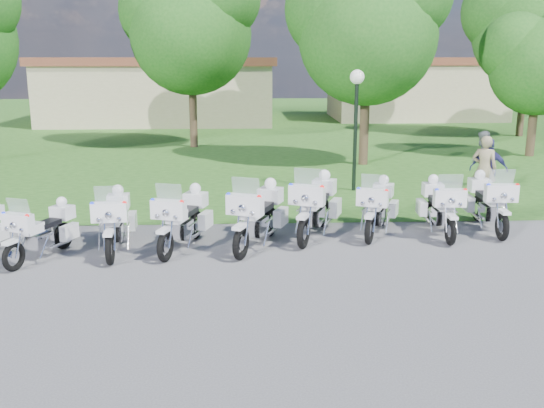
{
  "coord_description": "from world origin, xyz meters",
  "views": [
    {
      "loc": [
        -0.55,
        -11.77,
        4.1
      ],
      "look_at": [
        0.01,
        1.2,
        0.95
      ],
      "focal_mm": 40.0,
      "sensor_mm": 36.0,
      "label": 1
    }
  ],
  "objects_px": {
    "motorcycle_3": "(184,218)",
    "motorcycle_6": "(378,206)",
    "bystander_a": "(484,169)",
    "motorcycle_7": "(440,206)",
    "lamp_post": "(356,99)",
    "bystander_c": "(488,170)",
    "motorcycle_2": "(115,220)",
    "motorcycle_4": "(259,215)",
    "motorcycle_8": "(488,202)",
    "motorcycle_1": "(43,230)",
    "motorcycle_5": "(316,205)",
    "bystander_b": "(481,159)"
  },
  "relations": [
    {
      "from": "motorcycle_2",
      "to": "lamp_post",
      "type": "xyz_separation_m",
      "value": [
        6.24,
        5.81,
        2.19
      ]
    },
    {
      "from": "motorcycle_6",
      "to": "motorcycle_7",
      "type": "bearing_deg",
      "value": -160.26
    },
    {
      "from": "lamp_post",
      "to": "motorcycle_6",
      "type": "bearing_deg",
      "value": -93.25
    },
    {
      "from": "motorcycle_6",
      "to": "motorcycle_8",
      "type": "distance_m",
      "value": 2.79
    },
    {
      "from": "bystander_b",
      "to": "motorcycle_3",
      "type": "bearing_deg",
      "value": -19.83
    },
    {
      "from": "bystander_a",
      "to": "motorcycle_3",
      "type": "bearing_deg",
      "value": 50.65
    },
    {
      "from": "motorcycle_2",
      "to": "motorcycle_3",
      "type": "bearing_deg",
      "value": 179.42
    },
    {
      "from": "motorcycle_2",
      "to": "motorcycle_4",
      "type": "bearing_deg",
      "value": 178.96
    },
    {
      "from": "motorcycle_1",
      "to": "motorcycle_4",
      "type": "relative_size",
      "value": 0.84
    },
    {
      "from": "motorcycle_6",
      "to": "motorcycle_7",
      "type": "distance_m",
      "value": 1.48
    },
    {
      "from": "bystander_c",
      "to": "motorcycle_4",
      "type": "bearing_deg",
      "value": 56.25
    },
    {
      "from": "motorcycle_1",
      "to": "bystander_b",
      "type": "xyz_separation_m",
      "value": [
        11.87,
        6.75,
        0.3
      ]
    },
    {
      "from": "motorcycle_5",
      "to": "bystander_c",
      "type": "distance_m",
      "value": 6.41
    },
    {
      "from": "motorcycle_2",
      "to": "motorcycle_7",
      "type": "distance_m",
      "value": 7.51
    },
    {
      "from": "motorcycle_4",
      "to": "bystander_c",
      "type": "distance_m",
      "value": 7.95
    },
    {
      "from": "motorcycle_1",
      "to": "motorcycle_8",
      "type": "distance_m",
      "value": 10.3
    },
    {
      "from": "motorcycle_5",
      "to": "bystander_c",
      "type": "height_order",
      "value": "bystander_c"
    },
    {
      "from": "motorcycle_8",
      "to": "lamp_post",
      "type": "relative_size",
      "value": 0.65
    },
    {
      "from": "motorcycle_6",
      "to": "bystander_a",
      "type": "bearing_deg",
      "value": -118.23
    },
    {
      "from": "bystander_a",
      "to": "bystander_c",
      "type": "bearing_deg",
      "value": -118.47
    },
    {
      "from": "motorcycle_7",
      "to": "bystander_c",
      "type": "height_order",
      "value": "bystander_c"
    },
    {
      "from": "motorcycle_7",
      "to": "bystander_b",
      "type": "distance_m",
      "value": 6.1
    },
    {
      "from": "motorcycle_5",
      "to": "lamp_post",
      "type": "bearing_deg",
      "value": -89.09
    },
    {
      "from": "motorcycle_2",
      "to": "bystander_b",
      "type": "height_order",
      "value": "bystander_b"
    },
    {
      "from": "motorcycle_5",
      "to": "motorcycle_7",
      "type": "bearing_deg",
      "value": -157.82
    },
    {
      "from": "motorcycle_7",
      "to": "lamp_post",
      "type": "bearing_deg",
      "value": -73.2
    },
    {
      "from": "bystander_b",
      "to": "motorcycle_5",
      "type": "bearing_deg",
      "value": -12.5
    },
    {
      "from": "motorcycle_4",
      "to": "motorcycle_6",
      "type": "bearing_deg",
      "value": -141.3
    },
    {
      "from": "motorcycle_1",
      "to": "lamp_post",
      "type": "relative_size",
      "value": 0.54
    },
    {
      "from": "motorcycle_4",
      "to": "bystander_b",
      "type": "relative_size",
      "value": 1.34
    },
    {
      "from": "motorcycle_3",
      "to": "motorcycle_5",
      "type": "relative_size",
      "value": 0.93
    },
    {
      "from": "motorcycle_1",
      "to": "lamp_post",
      "type": "xyz_separation_m",
      "value": [
        7.64,
        6.26,
        2.26
      ]
    },
    {
      "from": "motorcycle_1",
      "to": "bystander_c",
      "type": "xyz_separation_m",
      "value": [
        11.32,
        4.77,
        0.32
      ]
    },
    {
      "from": "motorcycle_2",
      "to": "bystander_b",
      "type": "bearing_deg",
      "value": -153.65
    },
    {
      "from": "motorcycle_5",
      "to": "bystander_c",
      "type": "xyz_separation_m",
      "value": [
        5.44,
        3.38,
        0.18
      ]
    },
    {
      "from": "motorcycle_3",
      "to": "motorcycle_6",
      "type": "distance_m",
      "value": 4.61
    },
    {
      "from": "motorcycle_4",
      "to": "bystander_b",
      "type": "bearing_deg",
      "value": -118.59
    },
    {
      "from": "motorcycle_4",
      "to": "bystander_b",
      "type": "xyz_separation_m",
      "value": [
        7.35,
        6.1,
        0.19
      ]
    },
    {
      "from": "motorcycle_2",
      "to": "motorcycle_5",
      "type": "height_order",
      "value": "motorcycle_5"
    },
    {
      "from": "motorcycle_1",
      "to": "motorcycle_7",
      "type": "bearing_deg",
      "value": -148.88
    },
    {
      "from": "motorcycle_8",
      "to": "bystander_c",
      "type": "relative_size",
      "value": 1.33
    },
    {
      "from": "motorcycle_8",
      "to": "bystander_b",
      "type": "bearing_deg",
      "value": -106.22
    },
    {
      "from": "motorcycle_3",
      "to": "motorcycle_7",
      "type": "bearing_deg",
      "value": -154.55
    },
    {
      "from": "motorcycle_1",
      "to": "motorcycle_3",
      "type": "height_order",
      "value": "motorcycle_3"
    },
    {
      "from": "motorcycle_3",
      "to": "bystander_a",
      "type": "xyz_separation_m",
      "value": [
        8.26,
        4.06,
        0.29
      ]
    },
    {
      "from": "motorcycle_2",
      "to": "motorcycle_5",
      "type": "xyz_separation_m",
      "value": [
        4.48,
        0.93,
        0.07
      ]
    },
    {
      "from": "motorcycle_4",
      "to": "motorcycle_2",
      "type": "bearing_deg",
      "value": 25.36
    },
    {
      "from": "motorcycle_4",
      "to": "motorcycle_7",
      "type": "xyz_separation_m",
      "value": [
        4.33,
        0.81,
        -0.05
      ]
    },
    {
      "from": "lamp_post",
      "to": "bystander_c",
      "type": "relative_size",
      "value": 2.06
    },
    {
      "from": "motorcycle_5",
      "to": "motorcycle_4",
      "type": "bearing_deg",
      "value": 49.06
    }
  ]
}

